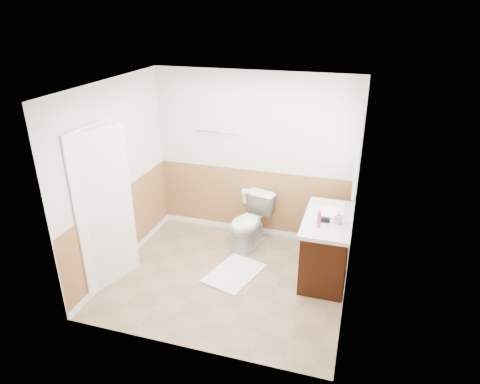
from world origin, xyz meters
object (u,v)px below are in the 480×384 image
(bath_mat, at_px, (234,273))
(lotion_bottle, at_px, (319,219))
(soap_dispenser, at_px, (339,218))
(toilet, at_px, (250,222))
(vanity_cabinet, at_px, (326,248))

(bath_mat, relative_size, lotion_bottle, 3.64)
(soap_dispenser, bearing_deg, toilet, 156.52)
(toilet, bearing_deg, vanity_cabinet, -3.55)
(bath_mat, bearing_deg, soap_dispenser, 9.62)
(toilet, height_order, bath_mat, toilet)
(lotion_bottle, xyz_separation_m, soap_dispenser, (0.22, 0.16, -0.03))
(soap_dispenser, bearing_deg, lotion_bottle, -143.23)
(lotion_bottle, bearing_deg, vanity_cabinet, 71.03)
(lotion_bottle, relative_size, soap_dispenser, 1.31)
(toilet, bearing_deg, soap_dispenser, -6.73)
(bath_mat, xyz_separation_m, soap_dispenser, (1.27, 0.22, 0.92))
(vanity_cabinet, relative_size, soap_dispenser, 6.54)
(toilet, relative_size, bath_mat, 0.97)
(bath_mat, xyz_separation_m, vanity_cabinet, (1.15, 0.34, 0.39))
(toilet, xyz_separation_m, vanity_cabinet, (1.15, -0.43, 0.01))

